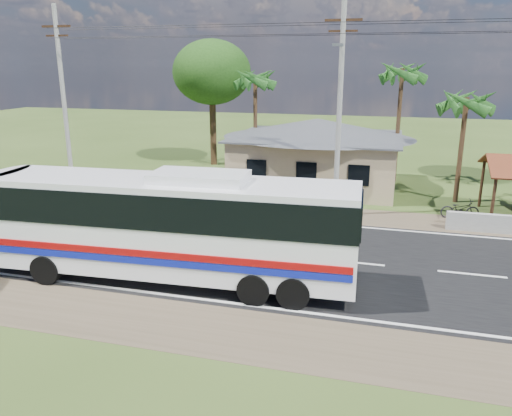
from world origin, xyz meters
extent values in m
plane|color=#304418|center=(0.00, 0.00, 0.00)|extent=(120.00, 120.00, 0.00)
cube|color=black|center=(0.00, 0.00, 0.01)|extent=(120.00, 10.00, 0.02)
cube|color=brown|center=(0.00, 6.50, 0.01)|extent=(120.00, 3.00, 0.01)
cube|color=brown|center=(0.00, -6.50, 0.01)|extent=(120.00, 3.00, 0.01)
cube|color=silver|center=(0.00, 4.70, 0.03)|extent=(120.00, 0.15, 0.01)
cube|color=silver|center=(0.00, -4.70, 0.03)|extent=(120.00, 0.15, 0.01)
cube|color=silver|center=(0.00, 0.00, 0.03)|extent=(120.00, 0.15, 0.01)
cube|color=tan|center=(1.00, 13.00, 1.60)|extent=(10.00, 8.00, 3.20)
cube|color=#4C4F54|center=(1.00, 13.00, 3.25)|extent=(10.60, 8.60, 0.10)
pyramid|color=#4C4F54|center=(1.00, 13.00, 4.40)|extent=(12.40, 10.00, 1.20)
cube|color=black|center=(-2.00, 8.98, 1.70)|extent=(1.20, 0.08, 1.20)
cube|color=black|center=(1.00, 8.98, 1.70)|extent=(1.20, 0.08, 1.20)
cube|color=black|center=(4.00, 8.98, 1.70)|extent=(1.20, 0.08, 1.20)
cylinder|color=#382114|center=(10.70, 6.70, 1.30)|extent=(0.16, 0.16, 2.60)
cylinder|color=#382114|center=(10.70, 10.30, 1.30)|extent=(0.16, 0.16, 2.60)
cylinder|color=#9E9E99|center=(-13.00, 6.50, 5.50)|extent=(0.26, 0.26, 11.00)
cube|color=#382114|center=(-13.00, 6.50, 9.80)|extent=(1.80, 0.12, 0.12)
cube|color=#382114|center=(-13.00, 6.50, 9.30)|extent=(1.40, 0.10, 0.10)
cylinder|color=#9E9E99|center=(3.00, 6.50, 5.50)|extent=(0.26, 0.26, 11.00)
cube|color=#382114|center=(3.00, 6.50, 9.80)|extent=(1.80, 0.12, 0.12)
cube|color=#382114|center=(3.00, 6.50, 9.30)|extent=(1.40, 0.10, 0.10)
cylinder|color=gray|center=(3.00, 5.50, 8.60)|extent=(0.08, 2.00, 0.08)
cube|color=gray|center=(3.00, 4.50, 8.60)|extent=(0.50, 0.18, 0.12)
cylinder|color=black|center=(-5.00, 6.50, 9.60)|extent=(16.00, 0.02, 0.02)
cylinder|color=#47301E|center=(9.50, 11.00, 3.00)|extent=(0.28, 0.28, 6.00)
cylinder|color=#47301E|center=(6.00, 15.50, 3.75)|extent=(0.28, 0.28, 7.50)
cylinder|color=#47301E|center=(-4.00, 16.00, 3.50)|extent=(0.28, 0.28, 7.00)
cylinder|color=#47301E|center=(-8.00, 18.00, 2.97)|extent=(0.50, 0.50, 5.95)
ellipsoid|color=#183C10|center=(-8.00, 18.00, 7.15)|extent=(6.00, 6.00, 4.92)
cube|color=white|center=(-1.82, -3.44, 2.17)|extent=(13.46, 3.45, 3.33)
cube|color=black|center=(-1.82, -3.44, 3.00)|extent=(13.52, 3.52, 1.22)
cube|color=black|center=(-8.48, -3.78, 2.61)|extent=(0.26, 2.56, 2.00)
cube|color=#95090A|center=(-1.75, -4.85, 1.56)|extent=(13.10, 0.71, 0.24)
cube|color=#0D1894|center=(-1.75, -4.85, 1.28)|extent=(13.10, 0.71, 0.24)
cube|color=white|center=(-0.71, -3.39, 4.00)|extent=(3.42, 1.94, 0.33)
cylinder|color=black|center=(-6.20, -4.94, 0.56)|extent=(1.13, 0.44, 1.11)
cylinder|color=black|center=(-6.33, -2.39, 0.56)|extent=(1.13, 0.44, 1.11)
cylinder|color=black|center=(1.57, -4.55, 0.56)|extent=(1.13, 0.44, 1.11)
cylinder|color=black|center=(1.44, -2.00, 0.56)|extent=(1.13, 0.44, 1.11)
cylinder|color=black|center=(2.90, -4.48, 0.56)|extent=(1.13, 0.44, 1.11)
cylinder|color=black|center=(2.77, -1.93, 0.56)|extent=(1.13, 0.44, 1.11)
imported|color=black|center=(9.35, 7.63, 0.51)|extent=(2.03, 0.99, 1.02)
camera|label=1|loc=(5.64, -19.20, 7.80)|focal=35.00mm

